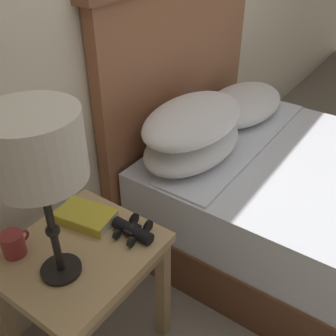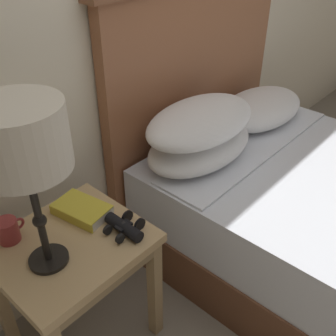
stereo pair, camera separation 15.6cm
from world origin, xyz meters
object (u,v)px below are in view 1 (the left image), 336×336
(table_lamp, at_px, (35,151))
(book_on_nightstand, at_px, (86,217))
(binoculars_pair, at_px, (133,230))
(bed, at_px, (323,209))
(coffee_mug, at_px, (14,244))
(nightstand, at_px, (81,267))

(table_lamp, height_order, book_on_nightstand, table_lamp)
(book_on_nightstand, relative_size, binoculars_pair, 1.43)
(bed, distance_m, coffee_mug, 1.39)
(bed, distance_m, book_on_nightstand, 1.14)
(book_on_nightstand, bearing_deg, table_lamp, -154.00)
(book_on_nightstand, bearing_deg, binoculars_pair, -77.40)
(nightstand, relative_size, binoculars_pair, 3.54)
(book_on_nightstand, height_order, binoculars_pair, binoculars_pair)
(table_lamp, distance_m, book_on_nightstand, 0.49)
(binoculars_pair, bearing_deg, bed, -28.51)
(table_lamp, bearing_deg, bed, -26.17)
(book_on_nightstand, xyz_separation_m, coffee_mug, (-0.25, 0.08, 0.02))
(table_lamp, relative_size, coffee_mug, 5.45)
(nightstand, bearing_deg, bed, -29.32)
(nightstand, distance_m, table_lamp, 0.55)
(nightstand, height_order, coffee_mug, coffee_mug)
(binoculars_pair, bearing_deg, nightstand, 146.66)
(nightstand, height_order, binoculars_pair, binoculars_pair)
(coffee_mug, bearing_deg, bed, -32.50)
(nightstand, xyz_separation_m, table_lamp, (-0.10, -0.02, 0.54))
(bed, xyz_separation_m, binoculars_pair, (-0.85, 0.46, 0.26))
(nightstand, distance_m, binoculars_pair, 0.22)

